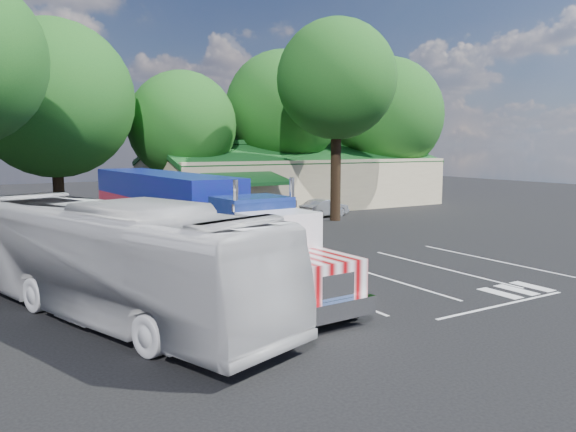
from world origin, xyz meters
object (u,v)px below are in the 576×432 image
woman (285,238)px  silver_sedan (324,208)px  semi_truck (185,212)px  bicycle (258,241)px  tour_bus (116,260)px

woman → silver_sedan: 14.25m
semi_truck → silver_sedan: bearing=32.8°
bicycle → semi_truck: bearing=169.9°
woman → tour_bus: size_ratio=0.12×
semi_truck → tour_bus: bearing=-129.3°
semi_truck → woman: 5.16m
tour_bus → silver_sedan: bearing=22.2°
bicycle → silver_sedan: 13.49m
tour_bus → bicycle: bearing=22.1°
bicycle → silver_sedan: size_ratio=0.42×
tour_bus → silver_sedan: (19.00, 16.39, -1.13)m
woman → tour_bus: bearing=114.2°
bicycle → silver_sedan: bearing=11.1°
woman → bicycle: (-0.57, 1.67, -0.32)m
semi_truck → bicycle: 4.98m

